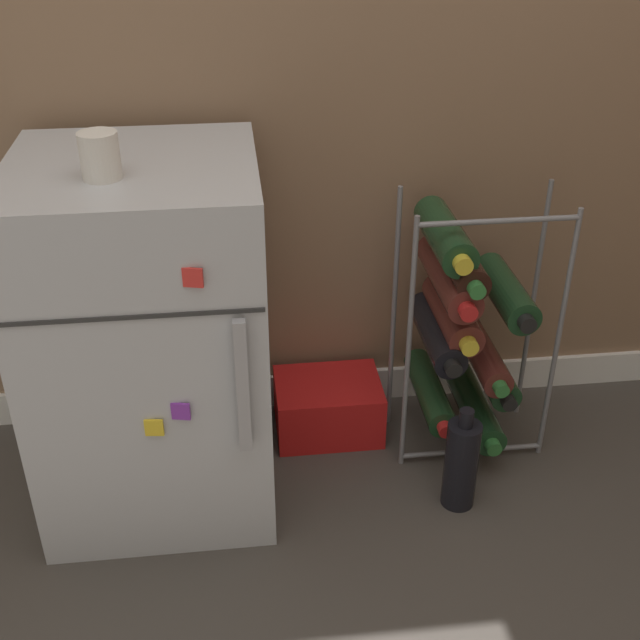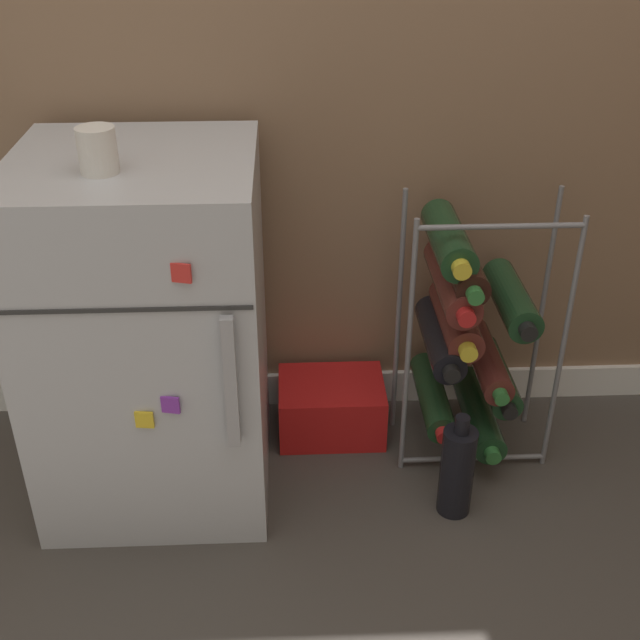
{
  "view_description": "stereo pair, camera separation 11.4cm",
  "coord_description": "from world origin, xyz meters",
  "px_view_note": "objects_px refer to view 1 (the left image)",
  "views": [
    {
      "loc": [
        -0.3,
        -1.2,
        1.29
      ],
      "look_at": [
        -0.12,
        0.32,
        0.39
      ],
      "focal_mm": 45.0,
      "sensor_mm": 36.0,
      "label": 1
    },
    {
      "loc": [
        -0.19,
        -1.21,
        1.29
      ],
      "look_at": [
        -0.12,
        0.32,
        0.39
      ],
      "focal_mm": 45.0,
      "sensor_mm": 36.0,
      "label": 2
    }
  ],
  "objects_px": {
    "wine_rack": "(462,323)",
    "soda_box": "(328,406)",
    "mini_fridge": "(151,340)",
    "fridge_top_cup": "(100,156)",
    "loose_bottle_floor": "(461,463)"
  },
  "relations": [
    {
      "from": "mini_fridge",
      "to": "loose_bottle_floor",
      "type": "relative_size",
      "value": 3.02
    },
    {
      "from": "soda_box",
      "to": "loose_bottle_floor",
      "type": "xyz_separation_m",
      "value": [
        0.26,
        -0.3,
        0.04
      ]
    },
    {
      "from": "wine_rack",
      "to": "soda_box",
      "type": "relative_size",
      "value": 2.46
    },
    {
      "from": "soda_box",
      "to": "fridge_top_cup",
      "type": "xyz_separation_m",
      "value": [
        -0.44,
        -0.23,
        0.75
      ]
    },
    {
      "from": "soda_box",
      "to": "fridge_top_cup",
      "type": "height_order",
      "value": "fridge_top_cup"
    },
    {
      "from": "fridge_top_cup",
      "to": "loose_bottle_floor",
      "type": "height_order",
      "value": "fridge_top_cup"
    },
    {
      "from": "loose_bottle_floor",
      "to": "wine_rack",
      "type": "bearing_deg",
      "value": 78.84
    },
    {
      "from": "mini_fridge",
      "to": "fridge_top_cup",
      "type": "height_order",
      "value": "fridge_top_cup"
    },
    {
      "from": "mini_fridge",
      "to": "soda_box",
      "type": "height_order",
      "value": "mini_fridge"
    },
    {
      "from": "mini_fridge",
      "to": "fridge_top_cup",
      "type": "distance_m",
      "value": 0.44
    },
    {
      "from": "wine_rack",
      "to": "loose_bottle_floor",
      "type": "height_order",
      "value": "wine_rack"
    },
    {
      "from": "wine_rack",
      "to": "soda_box",
      "type": "bearing_deg",
      "value": 166.6
    },
    {
      "from": "soda_box",
      "to": "loose_bottle_floor",
      "type": "distance_m",
      "value": 0.4
    },
    {
      "from": "mini_fridge",
      "to": "wine_rack",
      "type": "bearing_deg",
      "value": 6.06
    },
    {
      "from": "mini_fridge",
      "to": "fridge_top_cup",
      "type": "xyz_separation_m",
      "value": [
        -0.04,
        -0.08,
        0.43
      ]
    }
  ]
}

